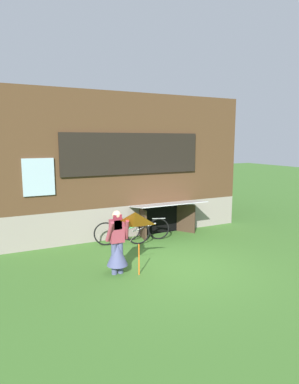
% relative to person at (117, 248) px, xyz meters
% --- Properties ---
extents(ground_plane, '(60.00, 60.00, 0.00)m').
position_rel_person_xyz_m(ground_plane, '(1.62, -0.24, -0.67)').
color(ground_plane, '#3D6B28').
extents(log_house, '(8.51, 5.71, 4.80)m').
position_rel_person_xyz_m(log_house, '(1.62, 5.06, 1.73)').
color(log_house, gray).
rests_on(log_house, ground_plane).
extents(person, '(0.61, 0.52, 1.59)m').
position_rel_person_xyz_m(person, '(0.00, 0.00, 0.00)').
color(person, '#474C75').
rests_on(person, ground_plane).
extents(kite, '(0.96, 0.95, 1.52)m').
position_rel_person_xyz_m(kite, '(0.27, -0.51, 0.58)').
color(kite, orange).
rests_on(kite, ground_plane).
extents(bicycle_silver, '(1.61, 0.58, 0.76)m').
position_rel_person_xyz_m(bicycle_silver, '(1.78, 2.26, -0.30)').
color(bicycle_silver, black).
rests_on(bicycle_silver, ground_plane).
extents(bicycle_green, '(1.68, 0.62, 0.80)m').
position_rel_person_xyz_m(bicycle_green, '(0.93, 2.09, -0.28)').
color(bicycle_green, black).
rests_on(bicycle_green, ground_plane).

